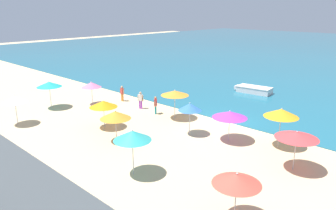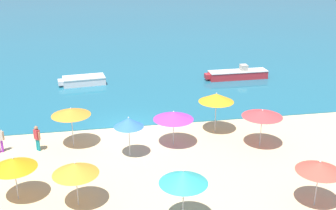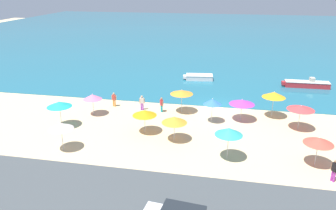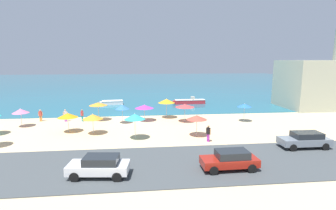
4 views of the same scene
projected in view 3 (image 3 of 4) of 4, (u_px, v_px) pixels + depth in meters
The scene contains 20 objects.
ground_plane at pixel (217, 107), 35.66m from camera, with size 160.00×160.00×0.00m, color #D3B889.
sea at pixel (228, 33), 86.15m from camera, with size 150.00×110.00×0.05m, color #1F657B.
beach_umbrella_0 at pixel (59, 104), 30.02m from camera, with size 2.29×2.29×2.59m.
beach_umbrella_2 at pixel (301, 108), 29.54m from camera, with size 2.43×2.43×2.40m.
beach_umbrella_3 at pixel (229, 131), 24.39m from camera, with size 2.11×2.11×2.70m.
beach_umbrella_4 at pixel (242, 102), 31.58m from camera, with size 2.46×2.46×2.24m.
beach_umbrella_5 at pixel (182, 92), 33.43m from camera, with size 2.35×2.35×2.51m.
beach_umbrella_6 at pixel (145, 113), 28.97m from camera, with size 2.16×2.16×2.25m.
beach_umbrella_7 at pixel (174, 120), 27.48m from camera, with size 2.15×2.15×2.29m.
beach_umbrella_8 at pixel (93, 97), 32.91m from camera, with size 1.91×1.91×2.28m.
beach_umbrella_9 at pixel (274, 95), 32.12m from camera, with size 2.28×2.28×2.75m.
beach_umbrella_10 at pixel (212, 102), 31.08m from camera, with size 1.72×1.72×2.46m.
beach_umbrella_11 at pixel (61, 126), 25.88m from camera, with size 1.98×1.98×2.43m.
beach_umbrella_12 at pixel (319, 141), 23.64m from camera, with size 2.14×2.14×2.34m.
bather_0 at pixel (162, 104), 34.04m from camera, with size 0.40×0.47×1.59m.
bather_1 at pixel (335, 169), 22.09m from camera, with size 0.39×0.48×1.67m.
bather_2 at pixel (114, 99), 35.57m from camera, with size 0.57×0.24×1.58m.
bather_3 at pixel (142, 102), 34.56m from camera, with size 0.54×0.34×1.62m.
skiff_nearshore at pixel (307, 84), 42.08m from camera, with size 5.87×1.42×1.30m.
skiff_offshore at pixel (199, 77), 45.34m from camera, with size 4.18×2.13×0.70m.
Camera 3 is at (1.13, -33.68, 12.82)m, focal length 35.00 mm.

